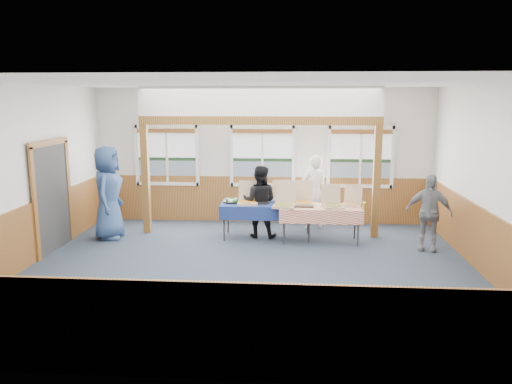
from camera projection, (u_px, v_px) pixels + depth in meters
floor at (250, 270)px, 8.73m from camera, size 8.00×8.00×0.00m
ceiling at (250, 83)px, 8.14m from camera, size 8.00×8.00×0.00m
wall_back at (263, 156)px, 11.87m from camera, size 8.00×0.00×8.00m
wall_front at (220, 236)px, 5.01m from camera, size 8.00×0.00×8.00m
wall_left at (23, 177)px, 8.73m from camera, size 0.00×8.00×8.00m
wall_right at (493, 182)px, 8.15m from camera, size 0.00×8.00×8.00m
wainscot_back at (262, 199)px, 12.04m from camera, size 7.98×0.05×1.10m
wainscot_front at (222, 331)px, 5.23m from camera, size 7.98×0.05×1.10m
wainscot_left at (29, 235)px, 8.92m from camera, size 0.05×6.98×1.10m
wainscot_right at (486, 244)px, 8.34m from camera, size 0.05×6.98×1.10m
cased_opening at (52, 198)px, 9.71m from camera, size 0.06×1.30×2.10m
window_left at (167, 152)px, 11.98m from camera, size 1.56×0.10×1.46m
window_mid at (262, 153)px, 11.81m from camera, size 1.56×0.10×1.46m
window_right at (361, 154)px, 11.64m from camera, size 1.56×0.10×1.46m
post_left at (146, 179)px, 10.95m from camera, size 0.15×0.15×2.40m
post_right at (376, 182)px, 10.58m from camera, size 0.15×0.15×2.40m
cross_beam at (259, 120)px, 10.52m from camera, size 5.15×0.18×0.18m
table_left at (267, 205)px, 10.63m from camera, size 2.11×1.37×0.76m
table_right at (320, 209)px, 10.30m from camera, size 1.82×1.24×0.76m
pizza_box_a at (248, 201)px, 10.53m from camera, size 0.44×0.53×0.46m
pizza_box_b at (283, 199)px, 10.74m from camera, size 0.49×0.56×0.44m
pizza_box_c at (284, 203)px, 10.24m from camera, size 0.51×0.59×0.47m
pizza_box_d at (303, 201)px, 10.49m from camera, size 0.45×0.54×0.46m
pizza_box_e at (333, 204)px, 10.18m from camera, size 0.47×0.54×0.44m
pizza_box_f at (352, 202)px, 10.37m from camera, size 0.47×0.53×0.41m
veggie_tray at (232, 201)px, 10.66m from camera, size 0.38×0.38×0.09m
drink_glass at (364, 206)px, 9.97m from camera, size 0.07×0.07×0.15m
woman_white at (314, 192)px, 11.35m from camera, size 0.71×0.57×1.69m
woman_black at (260, 202)px, 10.67m from camera, size 0.81×0.67×1.55m
man_blue at (108, 193)px, 10.53m from camera, size 0.68×1.00×1.98m
person_grey at (428, 213)px, 9.72m from camera, size 0.96×0.62×1.52m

